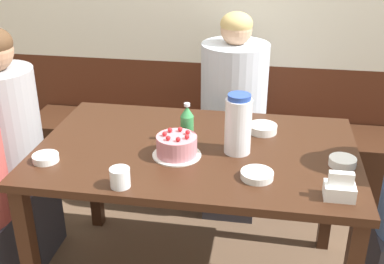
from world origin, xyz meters
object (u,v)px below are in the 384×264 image
object	(u,v)px
soju_bottle	(187,124)
person_dark_striped	(233,119)
napkin_holder	(340,189)
glass_water_tall	(120,178)
bowl_sauce_shallow	(343,162)
bowl_rice_small	(257,175)
birthday_cake	(177,146)
bowl_side_dish	(263,129)
bench_seat	(217,161)
bowl_soup_white	(46,158)
person_pale_blue_shirt	(9,153)
water_pitcher	(238,124)

from	to	relation	value
soju_bottle	person_dark_striped	bearing A→B (deg)	76.35
napkin_holder	glass_water_tall	xyz separation A→B (m)	(-0.80, -0.05, -0.00)
soju_bottle	napkin_holder	bearing A→B (deg)	-30.78
bowl_sauce_shallow	person_dark_striped	xyz separation A→B (m)	(-0.51, 0.76, -0.17)
bowl_rice_small	glass_water_tall	bearing A→B (deg)	-163.88
birthday_cake	bowl_side_dish	world-z (taller)	birthday_cake
napkin_holder	bowl_sauce_shallow	bearing A→B (deg)	80.85
bench_seat	napkin_holder	distance (m)	1.39
bowl_soup_white	person_dark_striped	world-z (taller)	person_dark_striped
bowl_soup_white	bench_seat	bearing A→B (deg)	60.54
napkin_holder	bowl_sauce_shallow	world-z (taller)	napkin_holder
person_pale_blue_shirt	napkin_holder	bearing A→B (deg)	-14.61
bowl_rice_small	bowl_side_dish	bearing A→B (deg)	88.98
birthday_cake	bowl_side_dish	xyz separation A→B (m)	(0.35, 0.30, -0.03)
soju_bottle	bowl_soup_white	world-z (taller)	soju_bottle
birthday_cake	glass_water_tall	world-z (taller)	birthday_cake
bench_seat	napkin_holder	world-z (taller)	napkin_holder
bowl_rice_small	birthday_cake	bearing A→B (deg)	158.76
birthday_cake	soju_bottle	xyz separation A→B (m)	(0.02, 0.15, 0.04)
bowl_rice_small	glass_water_tall	size ratio (longest dim) A/B	1.66
person_pale_blue_shirt	water_pitcher	bearing A→B (deg)	-4.79
birthday_cake	water_pitcher	xyz separation A→B (m)	(0.25, 0.08, 0.08)
person_pale_blue_shirt	bench_seat	bearing A→B (deg)	37.86
bowl_side_dish	soju_bottle	bearing A→B (deg)	-155.50
bowl_sauce_shallow	person_dark_striped	distance (m)	0.93
bowl_side_dish	glass_water_tall	bearing A→B (deg)	-131.66
bench_seat	glass_water_tall	distance (m)	1.34
bench_seat	bowl_side_dish	world-z (taller)	bowl_side_dish
bowl_rice_small	person_pale_blue_shirt	xyz separation A→B (m)	(-1.23, 0.31, -0.17)
soju_bottle	napkin_holder	distance (m)	0.73
napkin_holder	bowl_side_dish	world-z (taller)	napkin_holder
napkin_holder	bowl_sauce_shallow	size ratio (longest dim) A/B	1.00
water_pitcher	bowl_sauce_shallow	size ratio (longest dim) A/B	2.38
water_pitcher	bowl_soup_white	world-z (taller)	water_pitcher
napkin_holder	water_pitcher	bearing A→B (deg)	142.32
bench_seat	person_dark_striped	xyz separation A→B (m)	(0.10, -0.13, 0.36)
bowl_sauce_shallow	bowl_rice_small	bearing A→B (deg)	-154.84
bowl_soup_white	bowl_side_dish	size ratio (longest dim) A/B	0.82
glass_water_tall	bowl_rice_small	bearing A→B (deg)	16.12
soju_bottle	napkin_holder	size ratio (longest dim) A/B	1.67
bench_seat	water_pitcher	bearing A→B (deg)	-77.99
bowl_sauce_shallow	person_pale_blue_shirt	xyz separation A→B (m)	(-1.57, 0.15, -0.17)
water_pitcher	person_dark_striped	size ratio (longest dim) A/B	0.22
bowl_sauce_shallow	person_dark_striped	bearing A→B (deg)	123.83
bowl_rice_small	person_dark_striped	xyz separation A→B (m)	(-0.17, 0.92, -0.17)
person_pale_blue_shirt	bowl_rice_small	bearing A→B (deg)	-13.98
birthday_cake	glass_water_tall	distance (m)	0.32
soju_bottle	person_dark_striped	size ratio (longest dim) A/B	0.15
bowl_soup_white	bowl_sauce_shallow	world-z (taller)	bowl_sauce_shallow
birthday_cake	bowl_rice_small	xyz separation A→B (m)	(0.34, -0.13, -0.03)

